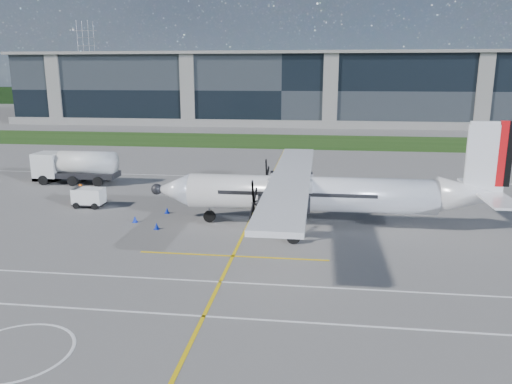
# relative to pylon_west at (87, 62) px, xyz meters

# --- Properties ---
(ground) EXTENTS (400.00, 400.00, 0.00)m
(ground) POSITION_rel_pylon_west_xyz_m (80.00, -110.00, -15.00)
(ground) COLOR #5C5A57
(ground) RESTS_ON ground
(grass_strip) EXTENTS (400.00, 18.00, 0.04)m
(grass_strip) POSITION_rel_pylon_west_xyz_m (80.00, -102.00, -14.98)
(grass_strip) COLOR #1B3E10
(grass_strip) RESTS_ON ground
(terminal_building) EXTENTS (120.00, 20.00, 15.00)m
(terminal_building) POSITION_rel_pylon_west_xyz_m (80.00, -70.00, -7.50)
(terminal_building) COLOR black
(terminal_building) RESTS_ON ground
(tree_line) EXTENTS (400.00, 6.00, 6.00)m
(tree_line) POSITION_rel_pylon_west_xyz_m (80.00, -10.00, -12.00)
(tree_line) COLOR black
(tree_line) RESTS_ON ground
(pylon_west) EXTENTS (9.00, 4.60, 30.00)m
(pylon_west) POSITION_rel_pylon_west_xyz_m (0.00, 0.00, 0.00)
(pylon_west) COLOR gray
(pylon_west) RESTS_ON ground
(yellow_taxiway_centerline) EXTENTS (0.20, 70.00, 0.01)m
(yellow_taxiway_centerline) POSITION_rel_pylon_west_xyz_m (83.00, -140.00, -14.99)
(yellow_taxiway_centerline) COLOR yellow
(yellow_taxiway_centerline) RESTS_ON ground
(white_lane_line) EXTENTS (90.00, 0.15, 0.01)m
(white_lane_line) POSITION_rel_pylon_west_xyz_m (80.00, -164.00, -14.99)
(white_lane_line) COLOR white
(white_lane_line) RESTS_ON ground
(turboprop_aircraft) EXTENTS (25.76, 26.72, 8.01)m
(turboprop_aircraft) POSITION_rel_pylon_west_xyz_m (88.55, -149.00, -10.99)
(turboprop_aircraft) COLOR white
(turboprop_aircraft) RESTS_ON ground
(fuel_tanker_truck) EXTENTS (8.99, 2.92, 3.37)m
(fuel_tanker_truck) POSITION_rel_pylon_west_xyz_m (62.66, -137.17, -13.31)
(fuel_tanker_truck) COLOR silver
(fuel_tanker_truck) RESTS_ON ground
(baggage_tug) EXTENTS (2.72, 1.63, 1.63)m
(baggage_tug) POSITION_rel_pylon_west_xyz_m (68.78, -145.95, -14.18)
(baggage_tug) COLOR silver
(baggage_tug) RESTS_ON ground
(ground_crew_person) EXTENTS (0.65, 0.85, 1.95)m
(ground_crew_person) POSITION_rel_pylon_west_xyz_m (67.54, -144.73, -14.02)
(ground_crew_person) COLOR #F25907
(ground_crew_person) RESTS_ON ground
(safety_cone_nose_port) EXTENTS (0.36, 0.36, 0.50)m
(safety_cone_nose_port) POSITION_rel_pylon_west_xyz_m (76.49, -151.26, -14.75)
(safety_cone_nose_port) COLOR #0A24B8
(safety_cone_nose_port) RESTS_ON ground
(safety_cone_stbdwing) EXTENTS (0.36, 0.36, 0.50)m
(safety_cone_stbdwing) POSITION_rel_pylon_west_xyz_m (86.56, -135.93, -14.75)
(safety_cone_stbdwing) COLOR #0A24B8
(safety_cone_stbdwing) RESTS_ON ground
(safety_cone_nose_stbd) EXTENTS (0.36, 0.36, 0.50)m
(safety_cone_nose_stbd) POSITION_rel_pylon_west_xyz_m (75.97, -147.03, -14.75)
(safety_cone_nose_stbd) COLOR #0A24B8
(safety_cone_nose_stbd) RESTS_ON ground
(safety_cone_fwd) EXTENTS (0.36, 0.36, 0.50)m
(safety_cone_fwd) POSITION_rel_pylon_west_xyz_m (74.28, -149.78, -14.75)
(safety_cone_fwd) COLOR #0A24B8
(safety_cone_fwd) RESTS_ON ground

